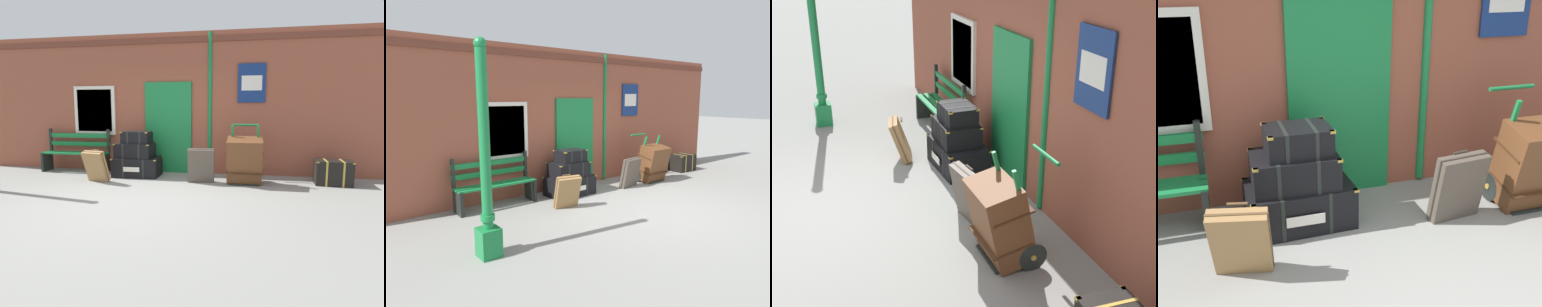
# 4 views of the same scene
# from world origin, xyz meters

# --- Properties ---
(brick_facade) EXTENTS (10.40, 0.35, 3.20)m
(brick_facade) POSITION_xyz_m (-0.01, 2.60, 1.60)
(brick_facade) COLOR brown
(brick_facade) RESTS_ON ground
(steamer_trunk_base) EXTENTS (1.03, 0.70, 0.43)m
(steamer_trunk_base) POSITION_xyz_m (-0.68, 1.88, 0.21)
(steamer_trunk_base) COLOR black
(steamer_trunk_base) RESTS_ON ground
(steamer_trunk_middle) EXTENTS (0.82, 0.57, 0.33)m
(steamer_trunk_middle) POSITION_xyz_m (-0.71, 1.86, 0.58)
(steamer_trunk_middle) COLOR black
(steamer_trunk_middle) RESTS_ON steamer_trunk_base
(steamer_trunk_top) EXTENTS (0.61, 0.45, 0.27)m
(steamer_trunk_top) POSITION_xyz_m (-0.67, 1.87, 0.87)
(steamer_trunk_top) COLOR black
(steamer_trunk_top) RESTS_ON steamer_trunk_middle
(porters_trolley) EXTENTS (0.71, 0.69, 1.18)m
(porters_trolley) POSITION_xyz_m (1.69, 1.68, 0.27)
(porters_trolley) COLOR black
(porters_trolley) RESTS_ON ground
(large_brown_trunk) EXTENTS (0.70, 0.62, 0.96)m
(large_brown_trunk) POSITION_xyz_m (1.69, 1.51, 0.48)
(large_brown_trunk) COLOR brown
(large_brown_trunk) RESTS_ON ground
(suitcase_olive) EXTENTS (0.53, 0.43, 0.67)m
(suitcase_olive) POSITION_xyz_m (-1.30, 1.15, 0.33)
(suitcase_olive) COLOR olive
(suitcase_olive) RESTS_ON ground
(suitcase_tan) EXTENTS (0.56, 0.33, 0.73)m
(suitcase_tan) POSITION_xyz_m (0.82, 1.47, 0.35)
(suitcase_tan) COLOR #51473D
(suitcase_tan) RESTS_ON ground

